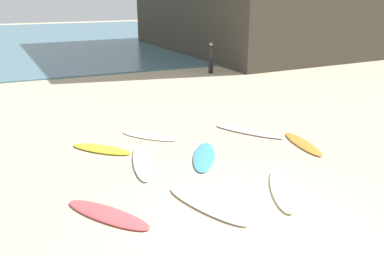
{
  "coord_description": "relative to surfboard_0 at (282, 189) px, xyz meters",
  "views": [
    {
      "loc": [
        -3.91,
        -5.79,
        4.43
      ],
      "look_at": [
        1.11,
        5.31,
        0.3
      ],
      "focal_mm": 37.79,
      "sensor_mm": 36.0,
      "label": 1
    }
  ],
  "objects": [
    {
      "name": "ground_plane",
      "position": [
        -1.52,
        -1.08,
        -0.04
      ],
      "size": [
        120.0,
        120.0,
        0.0
      ],
      "primitive_type": "plane",
      "color": "#C6B28E"
    },
    {
      "name": "surfboard_7",
      "position": [
        -2.5,
        2.9,
        0.0
      ],
      "size": [
        1.11,
        2.6,
        0.09
      ],
      "primitive_type": "ellipsoid",
      "rotation": [
        0.0,
        0.0,
        -0.24
      ],
      "color": "silver",
      "rests_on": "ground_plane"
    },
    {
      "name": "beachgoer_near",
      "position": [
        4.93,
        13.47,
        0.93
      ],
      "size": [
        0.37,
        0.37,
        1.74
      ],
      "rotation": [
        0.0,
        0.0,
        3.57
      ],
      "color": "black",
      "rests_on": "ground_plane"
    },
    {
      "name": "surfboard_8",
      "position": [
        -1.96,
        0.05,
        -0.0
      ],
      "size": [
        1.27,
        2.32,
        0.09
      ],
      "primitive_type": "ellipsoid",
      "rotation": [
        0.0,
        0.0,
        0.35
      ],
      "color": "silver",
      "rests_on": "ground_plane"
    },
    {
      "name": "ocean_water",
      "position": [
        -1.52,
        35.42,
        -0.0
      ],
      "size": [
        120.0,
        40.0,
        0.08
      ],
      "primitive_type": "cube",
      "color": "slate",
      "rests_on": "ground_plane"
    },
    {
      "name": "surfboard_3",
      "position": [
        -1.67,
        4.81,
        -0.01
      ],
      "size": [
        1.71,
        1.84,
        0.06
      ],
      "primitive_type": "ellipsoid",
      "rotation": [
        0.0,
        0.0,
        0.72
      ],
      "color": "#F4E9CE",
      "rests_on": "ground_plane"
    },
    {
      "name": "surfboard_1",
      "position": [
        -3.32,
        4.28,
        0.0
      ],
      "size": [
        1.76,
        1.83,
        0.09
      ],
      "primitive_type": "ellipsoid",
      "rotation": [
        0.0,
        0.0,
        3.89
      ],
      "color": "yellow",
      "rests_on": "ground_plane"
    },
    {
      "name": "surfboard_4",
      "position": [
        -4.0,
        0.56,
        -0.01
      ],
      "size": [
        1.69,
        2.1,
        0.07
      ],
      "primitive_type": "ellipsoid",
      "rotation": [
        0.0,
        0.0,
        3.74
      ],
      "color": "#E24C50",
      "rests_on": "ground_plane"
    },
    {
      "name": "surfboard_5",
      "position": [
        2.37,
        2.19,
        -0.0
      ],
      "size": [
        0.84,
        2.11,
        0.08
      ],
      "primitive_type": "ellipsoid",
      "rotation": [
        0.0,
        0.0,
        2.97
      ],
      "color": "orange",
      "rests_on": "ground_plane"
    },
    {
      "name": "surfboard_0",
      "position": [
        0.0,
        0.0,
        0.0
      ],
      "size": [
        1.59,
        2.27,
        0.09
      ],
      "primitive_type": "ellipsoid",
      "rotation": [
        0.0,
        0.0,
        -0.51
      ],
      "color": "#E7E9CA",
      "rests_on": "ground_plane"
    },
    {
      "name": "surfboard_6",
      "position": [
        -0.81,
        2.53,
        -0.0
      ],
      "size": [
        1.58,
        2.18,
        0.08
      ],
      "primitive_type": "ellipsoid",
      "rotation": [
        0.0,
        0.0,
        2.63
      ],
      "color": "#449CE0",
      "rests_on": "ground_plane"
    },
    {
      "name": "surfboard_2",
      "position": [
        1.46,
        3.84,
        -0.0
      ],
      "size": [
        1.73,
        2.32,
        0.08
      ],
      "primitive_type": "ellipsoid",
      "rotation": [
        0.0,
        0.0,
        0.57
      ],
      "color": "white",
      "rests_on": "ground_plane"
    }
  ]
}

